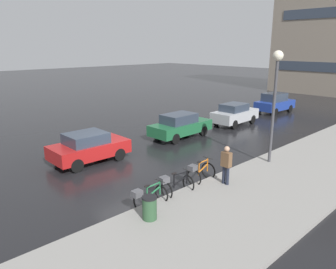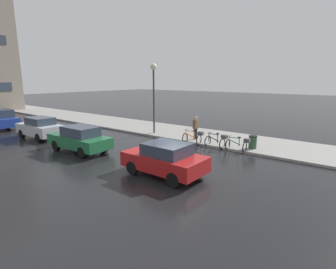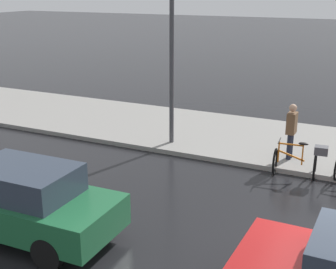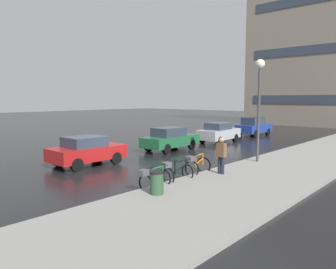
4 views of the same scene
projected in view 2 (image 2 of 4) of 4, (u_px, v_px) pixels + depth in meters
name	position (u px, v px, depth m)	size (l,w,h in m)	color
ground_plane	(178.00, 161.00, 13.99)	(140.00, 140.00, 0.00)	black
sidewalk_kerb	(129.00, 125.00, 24.62)	(4.80, 60.00, 0.14)	gray
bicycle_nearest	(239.00, 144.00, 15.73)	(0.74, 1.40, 0.93)	black
bicycle_second	(217.00, 141.00, 16.52)	(0.79, 1.45, 0.99)	black
bicycle_third	(194.00, 137.00, 17.38)	(0.84, 1.40, 1.00)	black
car_red	(165.00, 159.00, 11.83)	(1.95, 3.82, 1.51)	#AD1919
car_green	(80.00, 139.00, 15.74)	(1.83, 4.27, 1.54)	#1E6038
car_silver	(40.00, 128.00, 19.22)	(1.82, 3.93, 1.57)	#B2B5BA
car_blue	(2.00, 119.00, 22.77)	(1.92, 3.86, 1.72)	navy
pedestrian	(196.00, 127.00, 18.33)	(0.40, 0.25, 1.76)	#1E2333
streetlamp	(154.00, 84.00, 19.85)	(0.48, 0.48, 5.45)	#424247
trash_bin	(253.00, 143.00, 15.99)	(0.50, 0.50, 0.93)	#2D5133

